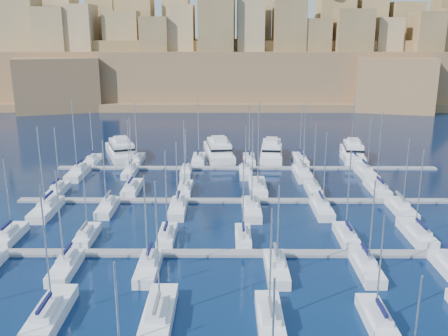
{
  "coord_description": "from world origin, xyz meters",
  "views": [
    {
      "loc": [
        -4.44,
        -74.98,
        29.86
      ],
      "look_at": [
        -4.93,
        6.0,
        7.41
      ],
      "focal_mm": 40.0,
      "sensor_mm": 36.0,
      "label": 1
    }
  ],
  "objects_px": {
    "motor_yacht_c": "(271,151)",
    "motor_yacht_d": "(353,152)",
    "sailboat_2": "(159,313)",
    "sailboat_4": "(377,319)",
    "motor_yacht_a": "(121,150)",
    "motor_yacht_b": "(219,150)"
  },
  "relations": [
    {
      "from": "motor_yacht_c",
      "to": "motor_yacht_d",
      "type": "bearing_deg",
      "value": -1.76
    },
    {
      "from": "sailboat_2",
      "to": "sailboat_4",
      "type": "xyz_separation_m",
      "value": [
        22.91,
        -0.93,
        -0.04
      ]
    },
    {
      "from": "sailboat_4",
      "to": "motor_yacht_d",
      "type": "xyz_separation_m",
      "value": [
        14.36,
        69.87,
        1.0
      ]
    },
    {
      "from": "motor_yacht_a",
      "to": "motor_yacht_b",
      "type": "xyz_separation_m",
      "value": [
        23.63,
        0.32,
        -0.0
      ]
    },
    {
      "from": "motor_yacht_a",
      "to": "sailboat_4",
      "type": "bearing_deg",
      "value": -59.9
    },
    {
      "from": "sailboat_4",
      "to": "motor_yacht_c",
      "type": "relative_size",
      "value": 0.72
    },
    {
      "from": "motor_yacht_b",
      "to": "motor_yacht_c",
      "type": "bearing_deg",
      "value": -5.27
    },
    {
      "from": "motor_yacht_a",
      "to": "motor_yacht_d",
      "type": "relative_size",
      "value": 1.21
    },
    {
      "from": "sailboat_4",
      "to": "motor_yacht_b",
      "type": "bearing_deg",
      "value": 103.88
    },
    {
      "from": "motor_yacht_d",
      "to": "sailboat_2",
      "type": "bearing_deg",
      "value": -118.4
    },
    {
      "from": "motor_yacht_a",
      "to": "motor_yacht_c",
      "type": "xyz_separation_m",
      "value": [
        36.34,
        -0.85,
        -0.0
      ]
    },
    {
      "from": "motor_yacht_a",
      "to": "motor_yacht_c",
      "type": "distance_m",
      "value": 36.35
    },
    {
      "from": "sailboat_4",
      "to": "motor_yacht_b",
      "type": "relative_size",
      "value": 0.63
    },
    {
      "from": "sailboat_4",
      "to": "motor_yacht_a",
      "type": "height_order",
      "value": "sailboat_4"
    },
    {
      "from": "motor_yacht_b",
      "to": "motor_yacht_c",
      "type": "distance_m",
      "value": 12.76
    },
    {
      "from": "sailboat_2",
      "to": "motor_yacht_c",
      "type": "bearing_deg",
      "value": 75.55
    },
    {
      "from": "sailboat_4",
      "to": "motor_yacht_c",
      "type": "height_order",
      "value": "sailboat_4"
    },
    {
      "from": "motor_yacht_a",
      "to": "sailboat_2",
      "type": "bearing_deg",
      "value": -75.33
    },
    {
      "from": "sailboat_2",
      "to": "motor_yacht_d",
      "type": "height_order",
      "value": "sailboat_2"
    },
    {
      "from": "sailboat_4",
      "to": "motor_yacht_b",
      "type": "distance_m",
      "value": 73.8
    },
    {
      "from": "motor_yacht_b",
      "to": "sailboat_4",
      "type": "bearing_deg",
      "value": -76.12
    },
    {
      "from": "sailboat_4",
      "to": "motor_yacht_d",
      "type": "distance_m",
      "value": 71.34
    }
  ]
}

